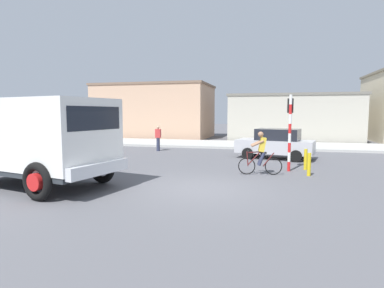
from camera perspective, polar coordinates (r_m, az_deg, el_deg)
ground_plane at (r=10.44m, az=1.27°, el=-8.00°), size 120.00×120.00×0.00m
sidewalk_far at (r=24.05m, az=8.78°, el=-0.12°), size 80.00×5.00×0.16m
truck_foreground at (r=11.77m, az=-25.94°, el=1.20°), size 5.82×3.66×2.90m
cyclist at (r=12.89m, az=12.18°, el=-1.61°), size 1.71×0.54×1.72m
traffic_light_pole at (r=13.97m, az=17.13°, el=3.77°), size 0.24×0.43×3.20m
car_red_near at (r=17.69m, az=14.73°, el=0.11°), size 4.27×2.53×1.60m
pedestrian_near_kerb at (r=20.64m, az=-6.08°, el=1.11°), size 0.34×0.22×1.62m
bollard_near at (r=13.23m, az=20.21°, el=-3.46°), size 0.14×0.14×0.90m
bollard_far at (r=14.61m, az=19.65°, el=-2.61°), size 0.14×0.14×0.90m
building_corner_left at (r=32.45m, az=-6.54°, el=5.86°), size 11.05×7.04×5.22m
building_mid_block at (r=29.89m, az=17.47°, el=4.54°), size 10.91×6.50×4.04m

